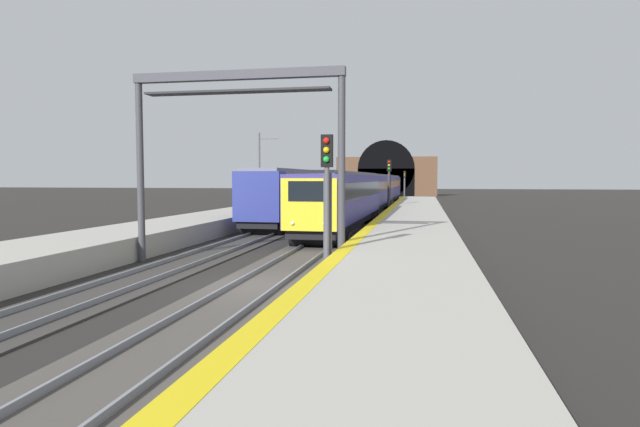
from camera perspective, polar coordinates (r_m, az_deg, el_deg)
ground_plane at (r=17.16m, az=-6.36°, el=-7.67°), size 320.00×320.00×0.00m
platform_right at (r=16.33m, az=8.42°, el=-6.48°), size 112.00×4.32×1.00m
platform_left at (r=21.23m, az=-29.13°, el=-4.55°), size 112.00×4.32×1.00m
platform_right_edge_strip at (r=16.44m, az=1.75°, el=-4.59°), size 112.00×0.50×0.01m
track_main_line at (r=17.15m, az=-6.36°, el=-7.53°), size 160.00×3.09×0.21m
track_adjacent_line at (r=18.83m, az=-18.85°, el=-6.70°), size 160.00×2.73×0.21m
train_main_approaching at (r=52.94m, az=5.47°, el=2.42°), size 57.47×3.12×3.78m
train_adjacent_platform at (r=59.41m, az=1.94°, el=2.66°), size 59.16×3.12×3.99m
railway_signal_near at (r=17.56m, az=0.75°, el=2.23°), size 0.39×0.38×4.80m
railway_signal_mid at (r=49.28m, az=7.31°, el=3.34°), size 0.39×0.38×5.06m
railway_signal_far at (r=89.48m, az=8.93°, el=3.32°), size 0.39×0.38×4.58m
overhead_signal_gantry at (r=21.36m, az=-8.79°, el=9.70°), size 0.70×8.47×7.52m
tunnel_portal at (r=104.70m, az=7.01°, el=3.93°), size 2.11×19.23×10.77m
catenary_mast_near at (r=54.24m, az=-6.40°, el=4.43°), size 0.22×2.10×7.90m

